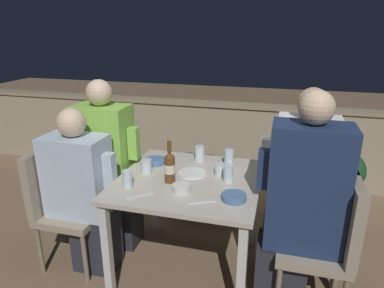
{
  "coord_description": "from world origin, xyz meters",
  "views": [
    {
      "loc": [
        0.57,
        -2.01,
        1.68
      ],
      "look_at": [
        0.0,
        0.07,
        0.94
      ],
      "focal_mm": 32.0,
      "sensor_mm": 36.0,
      "label": 1
    }
  ],
  "objects_px": {
    "chair_left_far": "(88,180)",
    "potted_plant": "(337,185)",
    "person_blue_shirt": "(84,192)",
    "person_navy_jumper": "(300,206)",
    "chair_right_near": "(331,235)",
    "chair_right_far": "(327,211)",
    "chair_left_near": "(60,197)",
    "beer_bottle": "(170,167)",
    "person_green_blouse": "(109,166)",
    "person_white_polo": "(298,187)"
  },
  "relations": [
    {
      "from": "chair_left_far",
      "to": "potted_plant",
      "type": "relative_size",
      "value": 1.12
    },
    {
      "from": "chair_left_far",
      "to": "potted_plant",
      "type": "xyz_separation_m",
      "value": [
        1.92,
        0.5,
        -0.04
      ]
    },
    {
      "from": "person_blue_shirt",
      "to": "person_navy_jumper",
      "type": "height_order",
      "value": "person_navy_jumper"
    },
    {
      "from": "chair_right_near",
      "to": "chair_right_far",
      "type": "xyz_separation_m",
      "value": [
        -0.0,
        0.28,
        0.0
      ]
    },
    {
      "from": "chair_left_near",
      "to": "person_blue_shirt",
      "type": "height_order",
      "value": "person_blue_shirt"
    },
    {
      "from": "chair_left_near",
      "to": "potted_plant",
      "type": "height_order",
      "value": "chair_left_near"
    },
    {
      "from": "chair_left_far",
      "to": "person_navy_jumper",
      "type": "height_order",
      "value": "person_navy_jumper"
    },
    {
      "from": "person_navy_jumper",
      "to": "potted_plant",
      "type": "height_order",
      "value": "person_navy_jumper"
    },
    {
      "from": "person_navy_jumper",
      "to": "chair_right_far",
      "type": "xyz_separation_m",
      "value": [
        0.19,
        0.28,
        -0.16
      ]
    },
    {
      "from": "chair_left_near",
      "to": "potted_plant",
      "type": "xyz_separation_m",
      "value": [
        1.95,
        0.82,
        -0.04
      ]
    },
    {
      "from": "chair_left_near",
      "to": "chair_left_far",
      "type": "height_order",
      "value": "same"
    },
    {
      "from": "person_blue_shirt",
      "to": "beer_bottle",
      "type": "bearing_deg",
      "value": 5.9
    },
    {
      "from": "person_green_blouse",
      "to": "chair_left_far",
      "type": "bearing_deg",
      "value": -180.0
    },
    {
      "from": "chair_right_near",
      "to": "beer_bottle",
      "type": "xyz_separation_m",
      "value": [
        -1.01,
        0.05,
        0.3
      ]
    },
    {
      "from": "person_green_blouse",
      "to": "beer_bottle",
      "type": "bearing_deg",
      "value": -23.49
    },
    {
      "from": "person_navy_jumper",
      "to": "beer_bottle",
      "type": "bearing_deg",
      "value": 176.58
    },
    {
      "from": "chair_left_far",
      "to": "potted_plant",
      "type": "bearing_deg",
      "value": 14.61
    },
    {
      "from": "person_blue_shirt",
      "to": "potted_plant",
      "type": "height_order",
      "value": "person_blue_shirt"
    },
    {
      "from": "beer_bottle",
      "to": "person_navy_jumper",
      "type": "bearing_deg",
      "value": -3.42
    },
    {
      "from": "person_navy_jumper",
      "to": "person_blue_shirt",
      "type": "bearing_deg",
      "value": -179.41
    },
    {
      "from": "person_blue_shirt",
      "to": "person_green_blouse",
      "type": "height_order",
      "value": "person_green_blouse"
    },
    {
      "from": "chair_right_far",
      "to": "beer_bottle",
      "type": "bearing_deg",
      "value": -166.89
    },
    {
      "from": "chair_left_near",
      "to": "chair_right_far",
      "type": "height_order",
      "value": "same"
    },
    {
      "from": "chair_left_far",
      "to": "person_navy_jumper",
      "type": "relative_size",
      "value": 0.65
    },
    {
      "from": "potted_plant",
      "to": "person_blue_shirt",
      "type": "bearing_deg",
      "value": -155.01
    },
    {
      "from": "chair_left_near",
      "to": "beer_bottle",
      "type": "distance_m",
      "value": 0.87
    },
    {
      "from": "chair_left_far",
      "to": "person_green_blouse",
      "type": "relative_size",
      "value": 0.67
    },
    {
      "from": "person_white_polo",
      "to": "potted_plant",
      "type": "bearing_deg",
      "value": 58.04
    },
    {
      "from": "chair_right_near",
      "to": "person_white_polo",
      "type": "relative_size",
      "value": 0.66
    },
    {
      "from": "chair_right_far",
      "to": "person_navy_jumper",
      "type": "bearing_deg",
      "value": -124.29
    },
    {
      "from": "chair_left_far",
      "to": "person_blue_shirt",
      "type": "bearing_deg",
      "value": -62.66
    },
    {
      "from": "person_green_blouse",
      "to": "potted_plant",
      "type": "relative_size",
      "value": 1.68
    },
    {
      "from": "person_blue_shirt",
      "to": "person_green_blouse",
      "type": "bearing_deg",
      "value": 84.47
    },
    {
      "from": "chair_right_near",
      "to": "potted_plant",
      "type": "height_order",
      "value": "chair_right_near"
    },
    {
      "from": "chair_right_far",
      "to": "beer_bottle",
      "type": "distance_m",
      "value": 1.08
    },
    {
      "from": "chair_left_far",
      "to": "person_white_polo",
      "type": "distance_m",
      "value": 1.6
    },
    {
      "from": "chair_left_far",
      "to": "chair_right_near",
      "type": "relative_size",
      "value": 1.0
    },
    {
      "from": "chair_left_far",
      "to": "chair_right_far",
      "type": "height_order",
      "value": "same"
    },
    {
      "from": "potted_plant",
      "to": "person_white_polo",
      "type": "bearing_deg",
      "value": -121.96
    },
    {
      "from": "person_navy_jumper",
      "to": "potted_plant",
      "type": "bearing_deg",
      "value": 68.11
    },
    {
      "from": "potted_plant",
      "to": "chair_left_near",
      "type": "bearing_deg",
      "value": -157.29
    },
    {
      "from": "chair_left_near",
      "to": "person_navy_jumper",
      "type": "height_order",
      "value": "person_navy_jumper"
    },
    {
      "from": "chair_right_far",
      "to": "chair_left_near",
      "type": "bearing_deg",
      "value": -170.7
    },
    {
      "from": "chair_right_near",
      "to": "potted_plant",
      "type": "relative_size",
      "value": 1.12
    },
    {
      "from": "person_green_blouse",
      "to": "beer_bottle",
      "type": "xyz_separation_m",
      "value": [
        0.58,
        -0.25,
        0.16
      ]
    },
    {
      "from": "potted_plant",
      "to": "person_navy_jumper",
      "type": "bearing_deg",
      "value": -111.89
    },
    {
      "from": "chair_left_near",
      "to": "person_blue_shirt",
      "type": "distance_m",
      "value": 0.21
    },
    {
      "from": "chair_left_far",
      "to": "person_navy_jumper",
      "type": "xyz_separation_m",
      "value": [
        1.6,
        -0.3,
        0.16
      ]
    },
    {
      "from": "chair_left_near",
      "to": "chair_right_near",
      "type": "xyz_separation_m",
      "value": [
        1.83,
        0.01,
        0.0
      ]
    },
    {
      "from": "chair_left_near",
      "to": "chair_right_near",
      "type": "relative_size",
      "value": 1.0
    }
  ]
}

